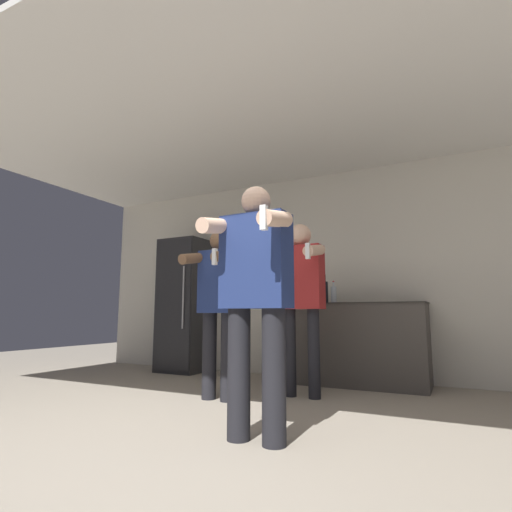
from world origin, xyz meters
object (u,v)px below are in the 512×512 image
Objects in this scene: refrigerator at (186,305)px; bottle_brown_liquor at (310,292)px; person_woman_foreground at (255,292)px; bottle_tall_gin at (324,291)px; person_spectator_back at (300,287)px; bottle_amber_bourbon at (334,294)px; person_man_side at (218,299)px.

refrigerator is 1.82m from bottle_brown_liquor.
person_woman_foreground is at bearing -45.63° from refrigerator.
bottle_tall_gin is 0.22× the size of person_spectator_back.
bottle_amber_bourbon is at bearing -0.00° from bottle_tall_gin.
refrigerator is 1.12× the size of person_woman_foreground.
bottle_brown_liquor is 0.21× the size of person_woman_foreground.
bottle_brown_liquor reaches higher than bottle_amber_bourbon.
bottle_tall_gin is 0.18m from bottle_brown_liquor.
person_spectator_back is at bearing -88.35° from bottle_tall_gin.
bottle_brown_liquor is 1.39m from person_man_side.
person_spectator_back is (-0.21, 1.37, 0.12)m from person_woman_foreground.
bottle_brown_liquor is 2.27m from person_woman_foreground.
bottle_brown_liquor is at bearing 71.44° from person_man_side.
refrigerator is 5.23× the size of bottle_brown_liquor.
person_spectator_back is at bearing 98.60° from person_woman_foreground.
person_woman_foreground is (2.22, -2.27, 0.01)m from refrigerator.
bottle_amber_bourbon is 0.16× the size of person_woman_foreground.
person_spectator_back reaches higher than bottle_amber_bourbon.
bottle_tall_gin is at bearing 0.00° from bottle_brown_liquor.
person_man_side is (-0.44, -1.31, -0.12)m from bottle_brown_liquor.
person_man_side reaches higher than bottle_tall_gin.
person_man_side is at bearing -108.56° from bottle_brown_liquor.
refrigerator reaches higher than person_woman_foreground.
person_woman_foreground is 1.25m from person_man_side.
bottle_brown_liquor is (-0.17, 0.00, -0.01)m from bottle_tall_gin.
bottle_amber_bourbon is 2.23m from person_woman_foreground.
bottle_amber_bourbon is at bearing -1.26° from refrigerator.
person_spectator_back is (0.02, -0.86, -0.01)m from bottle_tall_gin.
person_man_side is at bearing -115.13° from bottle_tall_gin.
person_man_side reaches higher than bottle_brown_liquor.
refrigerator is 1.93m from person_man_side.
bottle_brown_liquor is 0.21× the size of person_spectator_back.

